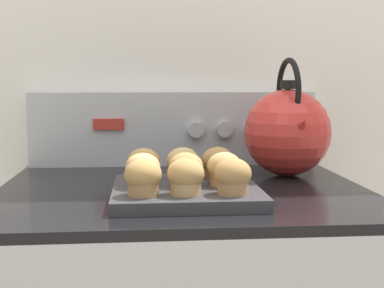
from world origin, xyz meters
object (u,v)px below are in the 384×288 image
object	(u,v)px
muffin_r0_c0	(143,178)
muffin_r1_c2	(224,169)
muffin_r1_c0	(143,170)
muffin_r1_c1	(184,170)
muffin_pan	(184,192)
muffin_r2_c0	(144,164)
muffin_r2_c1	(181,163)
muffin_r0_c1	(186,177)
muffin_r0_c2	(233,177)
muffin_r2_c2	(218,163)
tea_kettle	(288,131)

from	to	relation	value
muffin_r0_c0	muffin_r1_c2	bearing A→B (deg)	26.51
muffin_r1_c0	muffin_r1_c1	size ratio (longest dim) A/B	1.00
muffin_pan	muffin_r2_c0	world-z (taller)	muffin_r2_c0
muffin_r2_c1	muffin_r1_c2	bearing A→B (deg)	-45.78
muffin_r1_c1	muffin_r1_c2	bearing A→B (deg)	-0.00
muffin_pan	muffin_r0_c1	bearing A→B (deg)	-91.99
muffin_r0_c2	muffin_r2_c1	distance (m)	0.17
muffin_r0_c2	muffin_r2_c2	size ratio (longest dim) A/B	1.00
muffin_r1_c0	muffin_r2_c2	xyz separation A→B (m)	(0.15, 0.08, 0.00)
muffin_r1_c1	muffin_r2_c0	distance (m)	0.10
muffin_r1_c1	muffin_r2_c1	world-z (taller)	same
muffin_r1_c0	muffin_r2_c1	xyz separation A→B (m)	(0.08, 0.08, 0.00)
muffin_r1_c1	muffin_r2_c1	bearing A→B (deg)	89.61
muffin_r2_c2	muffin_r2_c0	bearing A→B (deg)	-178.19
muffin_r1_c2	muffin_r2_c1	world-z (taller)	same
muffin_r2_c1	tea_kettle	world-z (taller)	tea_kettle
muffin_r0_c1	muffin_r2_c2	bearing A→B (deg)	63.13
muffin_r1_c2	muffin_r0_c1	bearing A→B (deg)	-136.46
muffin_r1_c2	tea_kettle	distance (m)	0.28
muffin_r1_c0	tea_kettle	bearing A→B (deg)	33.02
muffin_r0_c2	tea_kettle	distance (m)	0.34
muffin_r2_c0	tea_kettle	world-z (taller)	tea_kettle
muffin_r0_c2	muffin_r1_c2	size ratio (longest dim) A/B	1.00
muffin_pan	muffin_r2_c0	bearing A→B (deg)	135.37
muffin_r1_c1	muffin_r2_c0	bearing A→B (deg)	135.61
muffin_r1_c2	muffin_r0_c2	bearing A→B (deg)	-87.83
muffin_r0_c0	muffin_r2_c1	distance (m)	0.17
muffin_r2_c1	muffin_r2_c2	bearing A→B (deg)	-0.12
muffin_r0_c2	muffin_r1_c0	xyz separation A→B (m)	(-0.15, 0.08, 0.00)
muffin_r2_c0	muffin_r1_c0	bearing A→B (deg)	-91.28
muffin_r0_c1	muffin_r2_c1	xyz separation A→B (m)	(0.00, 0.15, 0.00)
muffin_r2_c0	tea_kettle	distance (m)	0.36
muffin_r0_c2	muffin_r1_c2	xyz separation A→B (m)	(-0.00, 0.08, 0.00)
muffin_r1_c1	tea_kettle	xyz separation A→B (m)	(0.25, 0.21, 0.05)
muffin_r0_c2	muffin_r1_c2	distance (m)	0.08
muffin_r0_c1	muffin_r2_c0	world-z (taller)	same
muffin_r0_c0	muffin_r0_c1	size ratio (longest dim) A/B	1.00
tea_kettle	muffin_pan	bearing A→B (deg)	-139.68
muffin_r1_c2	muffin_r2_c1	size ratio (longest dim) A/B	1.00
muffin_pan	muffin_r2_c0	distance (m)	0.11
muffin_r1_c0	muffin_r0_c1	bearing A→B (deg)	-45.38
muffin_r0_c1	muffin_r2_c2	xyz separation A→B (m)	(0.08, 0.15, 0.00)
tea_kettle	muffin_r2_c1	bearing A→B (deg)	-151.60
tea_kettle	muffin_r2_c0	bearing A→B (deg)	-156.61
muffin_r2_c0	muffin_r0_c0	bearing A→B (deg)	-90.45
muffin_pan	muffin_r2_c1	bearing A→B (deg)	89.81
muffin_r2_c2	muffin_r1_c0	bearing A→B (deg)	-152.84
muffin_r0_c2	muffin_r2_c1	xyz separation A→B (m)	(-0.08, 0.16, 0.00)
muffin_pan	tea_kettle	bearing A→B (deg)	40.32
muffin_pan	muffin_r1_c1	size ratio (longest dim) A/B	4.18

